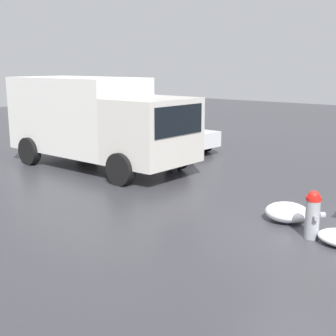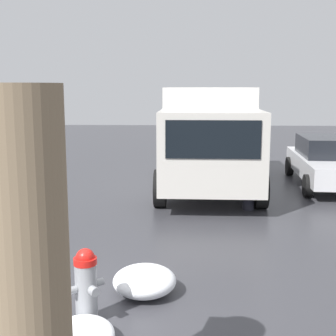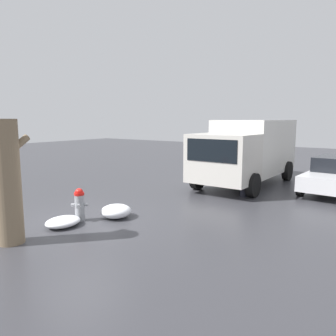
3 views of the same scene
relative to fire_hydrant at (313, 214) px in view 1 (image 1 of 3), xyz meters
name	(u,v)px [view 1 (image 1 of 3)]	position (x,y,z in m)	size (l,w,h in m)	color
ground_plane	(311,238)	(0.00, 0.00, -0.48)	(60.00, 60.00, 0.00)	#38383D
fire_hydrant	(313,214)	(0.00, 0.00, 0.00)	(0.40, 0.41, 0.93)	gray
delivery_truck	(96,119)	(7.93, -1.78, 1.06)	(6.50, 2.74, 2.83)	beige
pedestrian	(173,140)	(5.46, -2.64, 0.54)	(0.41, 0.41, 1.87)	#23232D
parked_car	(158,131)	(8.37, -5.34, 0.24)	(4.66, 2.20, 1.41)	silver
snow_pile_curbside	(287,212)	(0.80, -0.63, -0.29)	(0.92, 0.88, 0.39)	white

